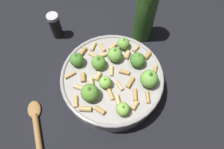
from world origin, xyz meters
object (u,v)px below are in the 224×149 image
object	(u,v)px
cooking_pan	(112,80)
olive_oil_bottle	(145,14)
pepper_shaker	(55,26)
wooden_spoon	(38,139)

from	to	relation	value
cooking_pan	olive_oil_bottle	bearing A→B (deg)	148.40
pepper_shaker	olive_oil_bottle	bearing A→B (deg)	85.28
olive_oil_bottle	pepper_shaker	bearing A→B (deg)	-94.72
pepper_shaker	wooden_spoon	world-z (taller)	pepper_shaker
cooking_pan	pepper_shaker	world-z (taller)	cooking_pan
olive_oil_bottle	wooden_spoon	size ratio (longest dim) A/B	0.92
wooden_spoon	pepper_shaker	bearing A→B (deg)	173.41
olive_oil_bottle	wooden_spoon	world-z (taller)	olive_oil_bottle
pepper_shaker	olive_oil_bottle	xyz separation A→B (m)	(0.02, 0.28, 0.05)
olive_oil_bottle	wooden_spoon	xyz separation A→B (m)	(0.32, -0.32, -0.09)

